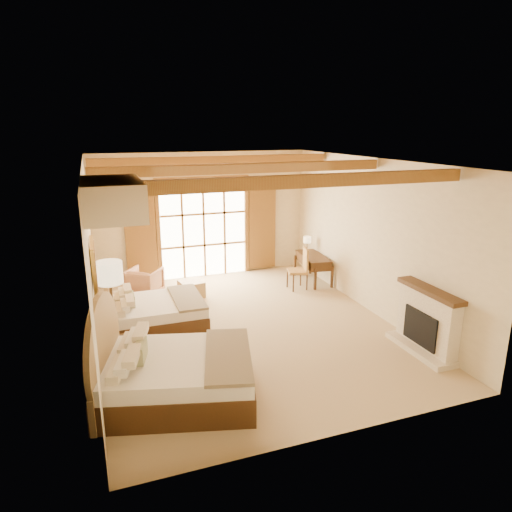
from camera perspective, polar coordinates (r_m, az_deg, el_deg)
name	(u,v)px	position (r m, az deg, el deg)	size (l,w,h in m)	color
floor	(247,327)	(9.09, -1.15, -8.82)	(7.00, 7.00, 0.00)	tan
wall_back	(203,215)	(11.83, -6.65, 5.06)	(5.50, 5.50, 0.00)	beige
wall_left	(91,262)	(8.13, -19.90, -0.75)	(7.00, 7.00, 0.00)	beige
wall_right	(372,237)	(9.75, 14.31, 2.35)	(7.00, 7.00, 0.00)	beige
ceiling	(246,161)	(8.28, -1.27, 11.75)	(7.00, 7.00, 0.00)	#A86A32
ceiling_beams	(246,168)	(8.29, -1.27, 10.92)	(5.39, 4.60, 0.18)	olive
french_doors	(204,229)	(11.85, -6.53, 3.35)	(3.95, 0.08, 2.60)	white
fireplace	(426,324)	(8.49, 20.49, -7.95)	(0.46, 1.40, 1.16)	#F2E7C5
painting	(94,266)	(7.37, -19.59, -1.17)	(0.06, 0.95, 0.75)	gold
canopy_valance	(112,198)	(5.89, -17.52, 6.93)	(0.70, 1.40, 0.45)	beige
bed_near	(167,373)	(6.79, -11.12, -14.20)	(2.52, 2.11, 1.41)	#462512
bed_far	(148,312)	(9.07, -13.34, -6.79)	(1.85, 1.45, 1.21)	#462512
nightstand	(119,356)	(7.73, -16.76, -11.90)	(0.46, 0.46, 0.55)	#462512
floor_lamp	(110,280)	(7.14, -17.81, -2.87)	(0.40, 0.40, 1.87)	#3B2B1B
armchair	(144,282)	(10.86, -13.81, -3.21)	(0.71, 0.73, 0.66)	#B17350
ottoman	(191,289)	(10.67, -8.07, -4.08)	(0.51, 0.51, 0.37)	#AB7F49
desk	(313,267)	(11.62, 7.11, -1.43)	(0.70, 1.33, 0.68)	#462512
desk_chair	(298,276)	(11.07, 5.29, -2.53)	(0.55, 0.54, 1.01)	#A37333
desk_lamp	(307,240)	(11.82, 6.43, 1.97)	(0.20, 0.20, 0.39)	#3B2B1B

